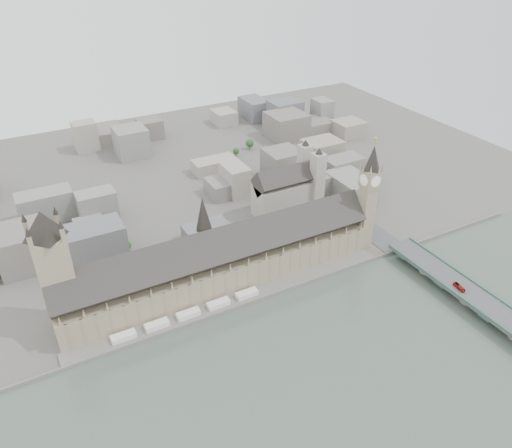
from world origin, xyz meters
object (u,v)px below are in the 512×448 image
elizabeth_tower (369,191)px  victoria_tower (54,268)px  car_approach (363,212)px  westminster_abbey (288,190)px  palace_of_westminster (221,261)px  westminster_bridge (461,291)px  red_bus_north (459,287)px

elizabeth_tower → victoria_tower: size_ratio=1.07×
victoria_tower → elizabeth_tower: bearing=-4.0°
elizabeth_tower → car_approach: 65.18m
elizabeth_tower → westminster_abbey: size_ratio=1.58×
elizabeth_tower → car_approach: bearing=50.2°
palace_of_westminster → car_approach: palace_of_westminster is taller
victoria_tower → westminster_abbey: 244.79m
westminster_bridge → westminster_abbey: 190.56m
car_approach → westminster_bridge: bearing=-109.2°
palace_of_westminster → westminster_bridge: (162.00, -107.20, -17.58)m
victoria_tower → westminster_abbey: victoria_tower is taller
victoria_tower → red_bus_north: (279.03, -114.05, -43.37)m
red_bus_north → westminster_abbey: bearing=112.1°
palace_of_westminster → elizabeth_tower: 142.94m
palace_of_westminster → westminster_abbey: size_ratio=3.90×
victoria_tower → westminster_bridge: size_ratio=0.31×
westminster_abbey → car_approach: bearing=-43.2°
westminster_abbey → red_bus_north: size_ratio=5.96×
westminster_bridge → westminster_abbey: westminster_abbey is taller
victoria_tower → car_approach: (288.84, 16.57, -44.25)m
car_approach → elizabeth_tower: bearing=-146.9°
palace_of_westminster → westminster_bridge: size_ratio=0.82×
elizabeth_tower → red_bus_north: bearing=-78.8°
red_bus_north → elizabeth_tower: bearing=109.2°
elizabeth_tower → victoria_tower: elizabeth_tower is taller
westminster_bridge → westminster_abbey: size_ratio=4.78×
palace_of_westminster → westminster_abbey: (110.92, 75.30, 2.38)m
elizabeth_tower → victoria_tower: bearing=176.0°
westminster_bridge → car_approach: 130.29m
red_bus_north → victoria_tower: bearing=165.7°
victoria_tower → westminster_bridge: 309.91m
elizabeth_tower → westminster_bridge: 111.81m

